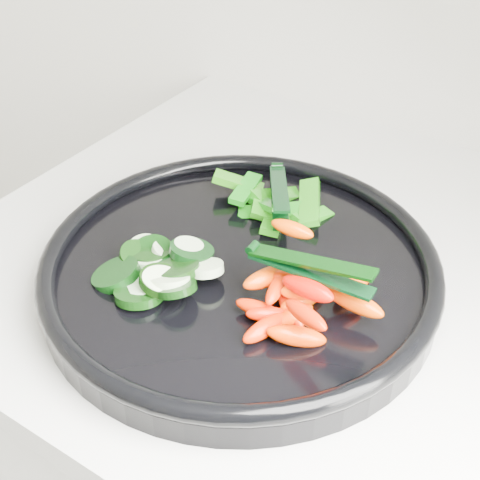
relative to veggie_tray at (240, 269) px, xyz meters
The scene contains 6 objects.
veggie_tray is the anchor object (origin of this frame).
cucumber_pile 0.08m from the veggie_tray, 137.67° to the right, with size 0.13×0.12×0.04m.
carrot_pile 0.08m from the veggie_tray, 15.08° to the right, with size 0.14×0.14×0.05m.
pepper_pile 0.10m from the veggie_tray, 101.18° to the left, with size 0.14×0.10×0.04m.
tong_carrot 0.10m from the veggie_tray, 14.32° to the right, with size 0.11×0.02×0.02m.
tong_pepper 0.10m from the veggie_tray, 99.18° to the left, with size 0.07×0.10×0.02m.
Camera 1 is at (-0.43, 1.21, 1.35)m, focal length 50.00 mm.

